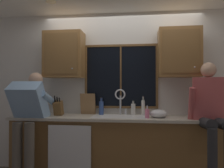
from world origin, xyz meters
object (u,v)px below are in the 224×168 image
knife_block (58,108)px  bottle_green_glass (143,107)px  person_sitting_on_counter (211,106)px  cutting_board (88,104)px  mixing_bowl (158,114)px  soap_dispenser (147,113)px  bottle_amber_small (133,109)px  bottle_tall_clear (101,108)px  person_standing (29,115)px

knife_block → bottle_green_glass: size_ratio=1.08×
person_sitting_on_counter → bottle_green_glass: size_ratio=4.25×
knife_block → cutting_board: (0.41, 0.21, 0.06)m
cutting_board → mixing_bowl: size_ratio=1.38×
person_sitting_on_counter → knife_block: person_sitting_on_counter is taller
knife_block → bottle_green_glass: knife_block is taller
knife_block → cutting_board: cutting_board is taller
soap_dispenser → person_sitting_on_counter: bearing=-9.5°
bottle_green_glass → bottle_amber_small: bottle_green_glass is taller
bottle_green_glass → bottle_tall_clear: bottle_green_glass is taller
person_standing → knife_block: bearing=46.8°
person_sitting_on_counter → soap_dispenser: person_sitting_on_counter is taller
knife_block → soap_dispenser: size_ratio=1.79×
person_standing → knife_block: (0.31, 0.33, 0.06)m
person_sitting_on_counter → bottle_amber_small: person_sitting_on_counter is taller
bottle_tall_clear → mixing_bowl: bearing=-14.9°
cutting_board → bottle_tall_clear: 0.23m
bottle_tall_clear → knife_block: bearing=-165.6°
cutting_board → bottle_amber_small: cutting_board is taller
person_sitting_on_counter → cutting_board: size_ratio=3.76×
soap_dispenser → bottle_green_glass: 0.36m
bottle_tall_clear → person_sitting_on_counter: bearing=-16.4°
soap_dispenser → bottle_amber_small: size_ratio=0.79×
person_standing → bottle_amber_small: (1.44, 0.54, 0.05)m
mixing_bowl → bottle_tall_clear: bearing=165.1°
person_standing → bottle_tall_clear: (0.94, 0.49, 0.07)m
person_standing → cutting_board: 0.91m
person_standing → knife_block: person_standing is taller
bottle_amber_small → cutting_board: bearing=-179.6°
bottle_tall_clear → person_standing: bearing=-152.5°
person_sitting_on_counter → knife_block: size_ratio=3.92×
bottle_amber_small → knife_block: bearing=-169.4°
bottle_green_glass → bottle_amber_small: size_ratio=1.31×
soap_dispenser → cutting_board: bearing=159.2°
person_standing → person_sitting_on_counter: 2.46m
person_standing → knife_block: 0.46m
cutting_board → person_standing: bearing=-143.5°
cutting_board → bottle_amber_small: 0.72m
cutting_board → soap_dispenser: (0.92, -0.35, -0.10)m
mixing_bowl → soap_dispenser: (-0.16, -0.08, 0.01)m
person_sitting_on_counter → knife_block: 2.16m
mixing_bowl → bottle_tall_clear: size_ratio=0.90×
person_standing → cutting_board: bearing=36.5°
cutting_board → soap_dispenser: size_ratio=1.87×
knife_block → mixing_bowl: knife_block is taller
person_standing → person_sitting_on_counter: bearing=1.1°
bottle_green_glass → bottle_amber_small: (-0.15, -0.00, -0.03)m
person_standing → bottle_tall_clear: size_ratio=5.79×
person_standing → bottle_green_glass: bearing=18.8°
mixing_bowl → soap_dispenser: bearing=-153.1°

